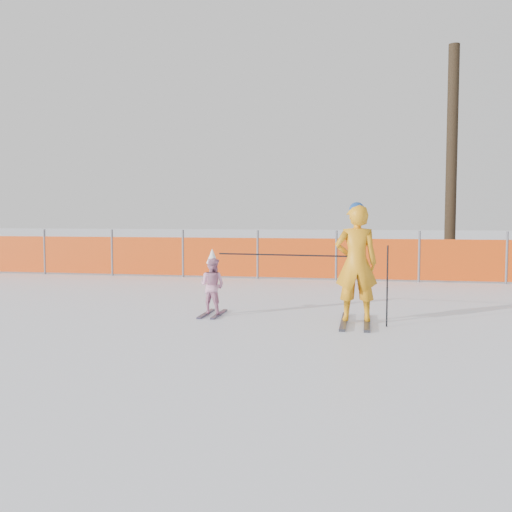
{
  "coord_description": "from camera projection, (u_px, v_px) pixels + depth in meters",
  "views": [
    {
      "loc": [
        1.65,
        -8.0,
        1.61
      ],
      "look_at": [
        0.0,
        0.5,
        1.0
      ],
      "focal_mm": 40.0,
      "sensor_mm": 36.0,
      "label": 1
    }
  ],
  "objects": [
    {
      "name": "ground",
      "position": [
        249.0,
        327.0,
        8.26
      ],
      "size": [
        120.0,
        120.0,
        0.0
      ],
      "primitive_type": "plane",
      "color": "white",
      "rests_on": "ground"
    },
    {
      "name": "adult",
      "position": [
        356.0,
        263.0,
        8.5
      ],
      "size": [
        0.68,
        1.4,
        1.82
      ],
      "color": "black",
      "rests_on": "ground"
    },
    {
      "name": "child",
      "position": [
        212.0,
        285.0,
        9.25
      ],
      "size": [
        0.52,
        0.86,
        1.08
      ],
      "color": "black",
      "rests_on": "ground"
    },
    {
      "name": "ski_poles",
      "position": [
        318.0,
        266.0,
        8.63
      ],
      "size": [
        2.64,
        0.49,
        1.19
      ],
      "color": "black",
      "rests_on": "ground"
    },
    {
      "name": "safety_fence",
      "position": [
        189.0,
        256.0,
        14.96
      ],
      "size": [
        16.41,
        0.06,
        1.25
      ],
      "color": "#595960",
      "rests_on": "ground"
    },
    {
      "name": "tree_trunks",
      "position": [
        507.0,
        163.0,
        16.63
      ],
      "size": [
        4.53,
        2.74,
        6.37
      ],
      "color": "black",
      "rests_on": "ground"
    }
  ]
}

